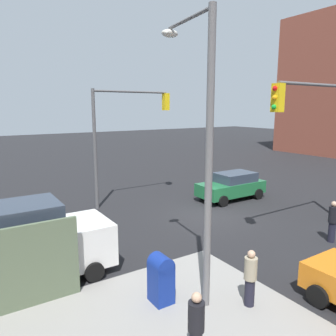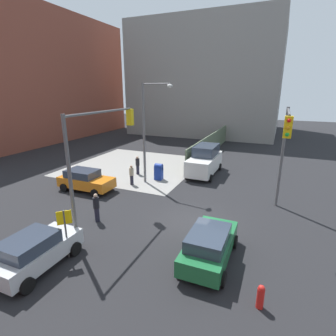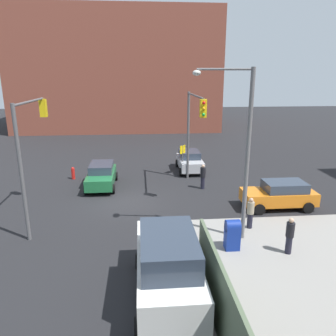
{
  "view_description": "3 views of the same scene",
  "coord_description": "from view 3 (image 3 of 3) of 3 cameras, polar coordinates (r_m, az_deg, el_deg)",
  "views": [
    {
      "loc": [
        10.69,
        12.31,
        5.51
      ],
      "look_at": [
        2.63,
        -0.16,
        2.76
      ],
      "focal_mm": 35.0,
      "sensor_mm": 36.0,
      "label": 1
    },
    {
      "loc": [
        -13.24,
        -4.14,
        7.52
      ],
      "look_at": [
        2.48,
        2.55,
        2.36
      ],
      "focal_mm": 28.0,
      "sensor_mm": 36.0,
      "label": 2
    },
    {
      "loc": [
        19.29,
        0.95,
        7.7
      ],
      "look_at": [
        1.79,
        2.46,
        2.65
      ],
      "focal_mm": 35.0,
      "sensor_mm": 36.0,
      "label": 3
    }
  ],
  "objects": [
    {
      "name": "building_brick_west",
      "position": [
        51.38,
        -8.57,
        16.25
      ],
      "size": [
        16.0,
        28.0,
        16.1
      ],
      "color": "brown",
      "rests_on": "ground"
    },
    {
      "name": "street_lamp_corner",
      "position": [
        15.13,
        12.45,
        4.23
      ],
      "size": [
        0.7,
        2.66,
        8.0
      ],
      "color": "slate",
      "rests_on": "ground"
    },
    {
      "name": "sedan_orange",
      "position": [
        20.54,
        18.89,
        -4.36
      ],
      "size": [
        2.02,
        4.24,
        1.62
      ],
      "color": "orange",
      "rests_on": "ground"
    },
    {
      "name": "warning_sign_two_way",
      "position": [
        25.63,
        2.54,
        2.34
      ],
      "size": [
        0.48,
        0.48,
        2.4
      ],
      "color": "#4C4C4C",
      "rests_on": "ground"
    },
    {
      "name": "ground_plane",
      "position": [
        20.79,
        -7.23,
        -5.84
      ],
      "size": [
        120.0,
        120.0,
        0.0
      ],
      "primitive_type": "plane",
      "color": "black"
    },
    {
      "name": "hatchback_green",
      "position": [
        23.57,
        -11.51,
        -1.2
      ],
      "size": [
        4.23,
        2.02,
        1.62
      ],
      "color": "#1E6638",
      "rests_on": "ground"
    },
    {
      "name": "fire_hydrant",
      "position": [
        25.85,
        -16.2,
        -0.82
      ],
      "size": [
        0.26,
        0.26,
        0.94
      ],
      "color": "red",
      "rests_on": "ground"
    },
    {
      "name": "pedestrian_waiting",
      "position": [
        22.74,
        6.08,
        -1.42
      ],
      "size": [
        0.36,
        0.36,
        1.75
      ],
      "rotation": [
        0.0,
        0.0,
        3.6
      ],
      "color": "black",
      "rests_on": "ground"
    },
    {
      "name": "pedestrian_crossing",
      "position": [
        15.62,
        20.43,
        -10.91
      ],
      "size": [
        0.36,
        0.36,
        1.71
      ],
      "rotation": [
        0.0,
        0.0,
        6.12
      ],
      "color": "black",
      "rests_on": "ground"
    },
    {
      "name": "hatchback_silver",
      "position": [
        26.99,
        3.81,
        1.28
      ],
      "size": [
        3.87,
        2.02,
        1.62
      ],
      "color": "#B7BABF",
      "rests_on": "ground"
    },
    {
      "name": "pedestrian_walking_north",
      "position": [
        17.47,
        14.15,
        -7.53
      ],
      "size": [
        0.36,
        0.36,
        1.66
      ],
      "rotation": [
        0.0,
        0.0,
        0.02
      ],
      "color": "#9E937A",
      "rests_on": "ground"
    },
    {
      "name": "traffic_signal_nw_corner",
      "position": [
        22.03,
        4.44,
        8.04
      ],
      "size": [
        5.88,
        0.36,
        6.5
      ],
      "color": "#59595B",
      "rests_on": "ground"
    },
    {
      "name": "van_white_delivery",
      "position": [
        11.87,
        -0.04,
        -16.7
      ],
      "size": [
        5.4,
        2.32,
        2.62
      ],
      "color": "white",
      "rests_on": "ground"
    },
    {
      "name": "mailbox_blue",
      "position": [
        15.35,
        11.14,
        -11.14
      ],
      "size": [
        0.56,
        0.64,
        1.43
      ],
      "color": "navy",
      "rests_on": "ground"
    },
    {
      "name": "traffic_signal_se_corner",
      "position": [
        17.77,
        -22.78,
        4.72
      ],
      "size": [
        4.88,
        0.36,
        6.5
      ],
      "color": "#59595B",
      "rests_on": "ground"
    }
  ]
}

